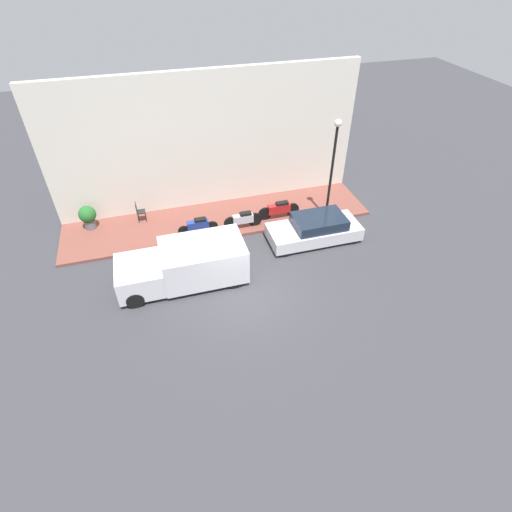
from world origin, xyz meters
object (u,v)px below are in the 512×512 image
delivery_van (184,264)px  cafe_chair (139,211)px  motorcycle_red (279,209)px  parked_car (315,229)px  streetlamp (334,157)px  scooter_silver (243,219)px  potted_plant (88,216)px  motorcycle_blue (198,226)px

delivery_van → cafe_chair: size_ratio=5.23×
delivery_van → motorcycle_red: (3.14, -5.00, -0.26)m
parked_car → streetlamp: streetlamp is taller
scooter_silver → streetlamp: (-0.17, -4.15, 2.65)m
delivery_van → potted_plant: size_ratio=4.38×
delivery_van → scooter_silver: bearing=-48.1°
parked_car → streetlamp: bearing=-39.7°
potted_plant → cafe_chair: size_ratio=1.19×
motorcycle_red → cafe_chair: size_ratio=2.15×
delivery_van → streetlamp: streetlamp is taller
motorcycle_red → streetlamp: 3.52m
motorcycle_blue → potted_plant: (1.86, 4.80, 0.22)m
motorcycle_blue → motorcycle_red: bearing=-86.5°
parked_car → cafe_chair: parked_car is taller
motorcycle_red → scooter_silver: (-0.34, 1.88, -0.02)m
scooter_silver → cafe_chair: bearing=67.4°
motorcycle_red → potted_plant: (1.62, 8.79, 0.18)m
motorcycle_red → motorcycle_blue: 3.99m
delivery_van → scooter_silver: size_ratio=2.75×
motorcycle_red → cafe_chair: bearing=76.3°
parked_car → motorcycle_blue: parked_car is taller
potted_plant → streetlamp: bearing=-100.9°
motorcycle_red → motorcycle_blue: (-0.25, 3.98, -0.03)m
delivery_van → scooter_silver: (2.80, -3.12, -0.28)m
motorcycle_blue → cafe_chair: bearing=54.0°
delivery_van → motorcycle_blue: 3.08m
parked_car → motorcycle_blue: 5.32m
delivery_van → scooter_silver: 4.20m
cafe_chair → streetlamp: bearing=-103.4°
scooter_silver → potted_plant: size_ratio=1.59×
cafe_chair → motorcycle_red: bearing=-103.7°
parked_car → scooter_silver: bearing=60.4°
parked_car → potted_plant: (3.61, 9.82, 0.20)m
parked_car → motorcycle_blue: size_ratio=2.25×
motorcycle_blue → delivery_van: bearing=160.6°
motorcycle_blue → cafe_chair: 3.10m
parked_car → delivery_van: delivery_van is taller
motorcycle_red → scooter_silver: bearing=100.1°
delivery_van → motorcycle_red: delivery_van is taller
delivery_van → motorcycle_blue: bearing=-19.4°
parked_car → scooter_silver: parked_car is taller
parked_car → streetlamp: (1.49, -1.23, 2.65)m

